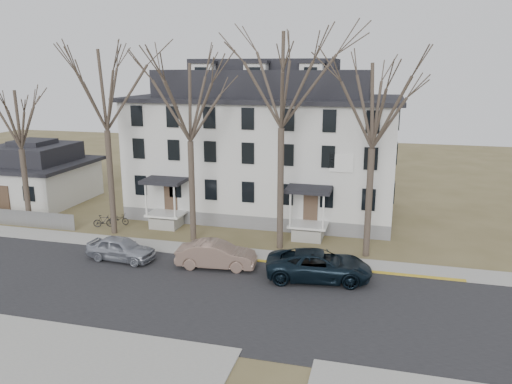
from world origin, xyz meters
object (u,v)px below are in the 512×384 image
(tree_mid_right, at_px, (375,100))
(bicycle_left, at_px, (119,219))
(small_house, at_px, (36,176))
(car_silver, at_px, (121,249))
(tree_mid_left, at_px, (189,97))
(bicycle_right, at_px, (104,222))
(tree_far_left, at_px, (104,84))
(car_navy, at_px, (319,266))
(tree_center, at_px, (282,73))
(boarding_house, at_px, (265,146))
(car_tan, at_px, (216,255))
(tree_bungalow, at_px, (18,116))

(tree_mid_right, relative_size, bicycle_left, 7.78)
(small_house, distance_m, car_silver, 17.81)
(tree_mid_left, bearing_deg, bicycle_right, 172.97)
(tree_far_left, relative_size, car_navy, 2.37)
(tree_mid_left, distance_m, tree_center, 6.18)
(boarding_house, bearing_deg, car_tan, -89.60)
(small_house, height_order, tree_bungalow, tree_bungalow)
(tree_bungalow, relative_size, bicycle_right, 7.15)
(car_tan, bearing_deg, tree_mid_right, -69.77)
(bicycle_left, bearing_deg, tree_center, -93.58)
(bicycle_left, distance_m, bicycle_right, 1.15)
(tree_center, relative_size, car_silver, 3.46)
(tree_bungalow, relative_size, bicycle_left, 6.58)
(tree_mid_left, bearing_deg, car_navy, -25.56)
(small_house, distance_m, car_tan, 22.66)
(tree_mid_left, height_order, car_navy, tree_mid_left)
(tree_mid_left, distance_m, bicycle_left, 11.46)
(tree_far_left, relative_size, bicycle_right, 9.10)
(car_navy, bearing_deg, tree_far_left, 66.11)
(tree_center, bearing_deg, tree_mid_left, 180.00)
(tree_center, relative_size, car_tan, 3.16)
(small_house, xyz_separation_m, tree_bungalow, (4.00, -6.20, 5.87))
(tree_mid_right, distance_m, bicycle_right, 20.99)
(boarding_house, relative_size, tree_far_left, 1.52)
(tree_bungalow, height_order, car_silver, tree_bungalow)
(car_tan, xyz_separation_m, car_navy, (6.03, -0.18, 0.04))
(car_navy, relative_size, bicycle_left, 3.53)
(tree_mid_left, xyz_separation_m, car_navy, (9.11, -4.36, -8.80))
(tree_mid_left, xyz_separation_m, bicycle_right, (-7.37, 0.91, -9.15))
(tree_center, xyz_separation_m, tree_bungalow, (-19.00, 0.00, -2.97))
(tree_mid_left, xyz_separation_m, tree_bungalow, (-13.00, 0.00, -1.48))
(small_house, relative_size, tree_mid_right, 0.68)
(tree_center, bearing_deg, car_silver, -152.86)
(boarding_house, relative_size, car_navy, 3.59)
(tree_far_left, xyz_separation_m, tree_mid_right, (17.50, 0.00, -0.74))
(small_house, height_order, tree_mid_right, tree_mid_right)
(tree_mid_right, height_order, car_tan, tree_mid_right)
(small_house, relative_size, car_tan, 1.87)
(tree_bungalow, xyz_separation_m, car_silver, (10.12, -4.55, -7.40))
(boarding_house, bearing_deg, tree_far_left, -137.82)
(car_tan, height_order, bicycle_right, car_tan)
(tree_far_left, distance_m, tree_bungalow, 7.34)
(tree_far_left, height_order, car_tan, tree_far_left)
(tree_far_left, xyz_separation_m, tree_mid_left, (6.00, 0.00, -0.74))
(tree_mid_right, bearing_deg, boarding_house, 136.19)
(bicycle_right, bearing_deg, tree_mid_left, -116.90)
(small_house, distance_m, tree_mid_left, 19.53)
(bicycle_right, bearing_deg, car_navy, -127.58)
(tree_bungalow, relative_size, car_navy, 1.86)
(car_navy, bearing_deg, tree_mid_right, -36.51)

